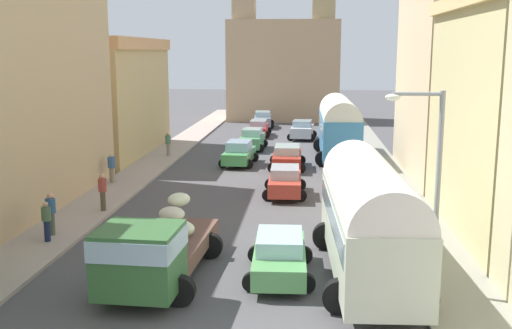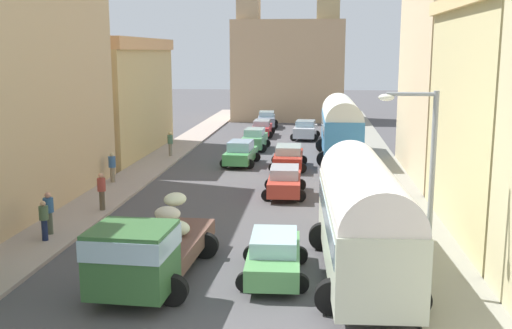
# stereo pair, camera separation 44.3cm
# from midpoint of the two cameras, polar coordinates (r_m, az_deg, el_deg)

# --- Properties ---
(ground_plane) EXTENTS (154.00, 154.00, 0.00)m
(ground_plane) POSITION_cam_midpoint_polar(r_m,az_deg,el_deg) (39.17, 0.62, 0.05)
(ground_plane) COLOR #4A484B
(sidewalk_left) EXTENTS (2.50, 70.00, 0.14)m
(sidewalk_left) POSITION_cam_midpoint_polar(r_m,az_deg,el_deg) (40.36, -9.70, 0.31)
(sidewalk_left) COLOR #A29388
(sidewalk_left) RESTS_ON ground
(sidewalk_right) EXTENTS (2.50, 70.00, 0.14)m
(sidewalk_right) POSITION_cam_midpoint_polar(r_m,az_deg,el_deg) (39.27, 11.22, -0.03)
(sidewalk_right) COLOR gray
(sidewalk_right) RESTS_ON ground
(building_left_2) EXTENTS (4.46, 13.18, 8.10)m
(building_left_2) POSITION_cam_midpoint_polar(r_m,az_deg,el_deg) (43.42, -13.15, 6.25)
(building_left_2) COLOR tan
(building_left_2) RESTS_ON ground
(building_right_2) EXTENTS (4.95, 11.46, 13.39)m
(building_right_2) POSITION_cam_midpoint_polar(r_m,az_deg,el_deg) (36.43, 17.62, 9.40)
(building_right_2) COLOR beige
(building_right_2) RESTS_ON ground
(distant_church) EXTENTS (11.53, 6.33, 16.73)m
(distant_church) POSITION_cam_midpoint_polar(r_m,az_deg,el_deg) (64.18, 2.43, 9.43)
(distant_church) COLOR tan
(distant_church) RESTS_ON ground
(parked_bus_0) EXTENTS (3.46, 9.08, 3.87)m
(parked_bus_0) POSITION_cam_midpoint_polar(r_m,az_deg,el_deg) (19.50, 9.92, -4.60)
(parked_bus_0) COLOR beige
(parked_bus_0) RESTS_ON ground
(parked_bus_1) EXTENTS (3.35, 9.27, 4.19)m
(parked_bus_1) POSITION_cam_midpoint_polar(r_m,az_deg,el_deg) (41.01, 7.52, 3.73)
(parked_bus_1) COLOR teal
(parked_bus_1) RESTS_ON ground
(cargo_truck_0) EXTENTS (3.35, 6.98, 2.32)m
(cargo_truck_0) POSITION_cam_midpoint_polar(r_m,az_deg,el_deg) (19.01, -10.26, -7.83)
(cargo_truck_0) COLOR #305C2F
(cargo_truck_0) RESTS_ON ground
(car_0) EXTENTS (2.34, 4.12, 1.56)m
(car_0) POSITION_cam_midpoint_polar(r_m,az_deg,el_deg) (38.75, -1.93, 1.09)
(car_0) COLOR #459851
(car_0) RESTS_ON ground
(car_1) EXTENTS (2.20, 3.89, 1.59)m
(car_1) POSITION_cam_midpoint_polar(r_m,az_deg,el_deg) (44.73, -0.65, 2.41)
(car_1) COLOR #4B8E5A
(car_1) RESTS_ON ground
(car_2) EXTENTS (2.13, 4.28, 1.40)m
(car_2) POSITION_cam_midpoint_polar(r_m,az_deg,el_deg) (51.92, 0.00, 3.47)
(car_2) COLOR #B52B2F
(car_2) RESTS_ON ground
(car_3) EXTENTS (2.34, 4.32, 1.54)m
(car_3) POSITION_cam_midpoint_polar(r_m,az_deg,el_deg) (58.01, 0.43, 4.30)
(car_3) COLOR gray
(car_3) RESTS_ON ground
(car_4) EXTENTS (2.33, 4.19, 1.44)m
(car_4) POSITION_cam_midpoint_polar(r_m,az_deg,el_deg) (19.70, 1.59, -8.55)
(car_4) COLOR #549652
(car_4) RESTS_ON ground
(car_5) EXTENTS (2.24, 3.97, 1.48)m
(car_5) POSITION_cam_midpoint_polar(r_m,az_deg,el_deg) (30.52, 2.34, -1.58)
(car_5) COLOR #B13629
(car_5) RESTS_ON ground
(car_6) EXTENTS (2.35, 4.34, 1.45)m
(car_6) POSITION_cam_midpoint_polar(r_m,az_deg,el_deg) (37.60, 2.63, 0.74)
(car_6) COLOR #AD2B20
(car_6) RESTS_ON ground
(car_7) EXTENTS (2.46, 3.81, 1.57)m
(car_7) POSITION_cam_midpoint_polar(r_m,az_deg,el_deg) (50.33, 4.14, 3.30)
(car_7) COLOR silver
(car_7) RESTS_ON ground
(pedestrian_0) EXTENTS (0.45, 0.45, 1.81)m
(pedestrian_0) POSITION_cam_midpoint_polar(r_m,az_deg,el_deg) (41.69, -8.61, 2.02)
(pedestrian_0) COLOR gray
(pedestrian_0) RESTS_ON ground
(pedestrian_1) EXTENTS (0.42, 0.42, 1.68)m
(pedestrian_1) POSITION_cam_midpoint_polar(r_m,az_deg,el_deg) (24.15, -19.69, -5.00)
(pedestrian_1) COLOR #182243
(pedestrian_1) RESTS_ON ground
(pedestrian_2) EXTENTS (0.51, 0.51, 1.77)m
(pedestrian_2) POSITION_cam_midpoint_polar(r_m,az_deg,el_deg) (33.82, -13.87, -0.24)
(pedestrian_2) COLOR #7D705A
(pedestrian_2) RESTS_ON ground
(pedestrian_3) EXTENTS (0.43, 0.43, 1.84)m
(pedestrian_3) POSITION_cam_midpoint_polar(r_m,az_deg,el_deg) (27.98, -14.74, -2.42)
(pedestrian_3) COLOR brown
(pedestrian_3) RESTS_ON ground
(pedestrian_4) EXTENTS (0.52, 0.52, 1.82)m
(pedestrian_4) POSITION_cam_midpoint_polar(r_m,az_deg,el_deg) (24.91, -19.31, -4.32)
(pedestrian_4) COLOR #485141
(pedestrian_4) RESTS_ON ground
(streetlamp_near) EXTENTS (1.69, 0.28, 6.13)m
(streetlamp_near) POSITION_cam_midpoint_polar(r_m,az_deg,el_deg) (18.06, 15.46, -1.02)
(streetlamp_near) COLOR gray
(streetlamp_near) RESTS_ON ground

